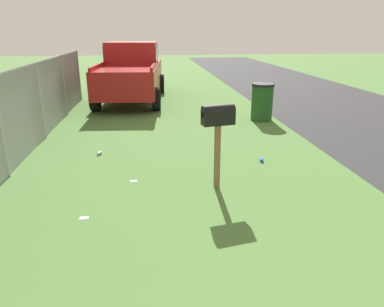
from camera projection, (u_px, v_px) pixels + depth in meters
The scene contains 8 objects.
mailbox at pixel (218, 122), 5.76m from camera, with size 0.30×0.55×1.41m.
pickup_truck at pixel (132, 70), 13.44m from camera, with size 5.51×2.56×2.09m.
trash_bin at pixel (262, 102), 10.50m from camera, with size 0.64×0.64×1.07m.
fence_section at pixel (0, 124), 6.27m from camera, with size 15.32×0.07×1.82m.
litter_wrapper_far_scatter at pixel (84, 218), 5.12m from camera, with size 0.12×0.08×0.01m, color silver.
litter_can_midfield_b at pixel (261, 160), 7.31m from camera, with size 0.07×0.07×0.12m, color blue.
litter_wrapper_midfield_a at pixel (134, 181), 6.37m from camera, with size 0.12×0.08×0.01m, color silver.
litter_can_near_hydrant at pixel (100, 153), 7.71m from camera, with size 0.07×0.07×0.12m, color silver.
Camera 1 is at (0.61, 1.27, 2.52)m, focal length 33.98 mm.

